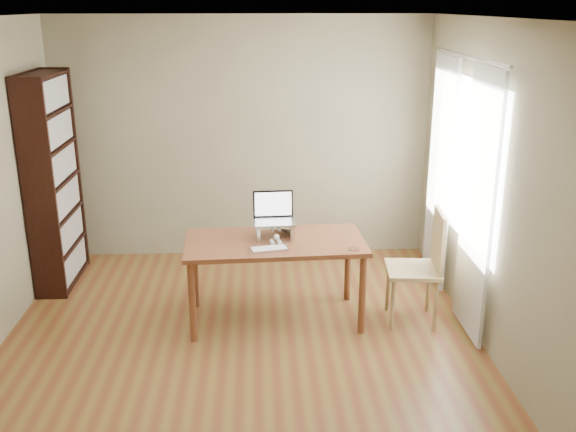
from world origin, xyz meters
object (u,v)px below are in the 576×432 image
at_px(bookshelf, 53,181).
at_px(desk, 275,250).
at_px(keyboard, 269,249).
at_px(chair, 422,262).
at_px(laptop, 274,214).
at_px(cat, 273,229).

bearing_deg(bookshelf, desk, -23.93).
bearing_deg(keyboard, bookshelf, 138.60).
distance_m(bookshelf, desk, 2.36).
bearing_deg(bookshelf, chair, -16.80).
bearing_deg(chair, bookshelf, 168.37).
bearing_deg(desk, chair, -6.68).
relative_size(desk, chair, 1.55).
bearing_deg(bookshelf, keyboard, -29.30).
xyz_separation_m(desk, laptop, (0.00, 0.14, 0.28)).
bearing_deg(cat, keyboard, -104.91).
bearing_deg(desk, cat, 93.72).
distance_m(desk, chair, 1.29).
height_order(keyboard, chair, chair).
xyz_separation_m(bookshelf, desk, (2.13, -0.95, -0.39)).
relative_size(bookshelf, laptop, 5.75).
bearing_deg(cat, desk, -91.23).
distance_m(bookshelf, laptop, 2.28).
bearing_deg(cat, laptop, 60.23).
xyz_separation_m(keyboard, chair, (1.34, 0.14, -0.20)).
bearing_deg(cat, chair, -16.43).
height_order(desk, chair, chair).
distance_m(keyboard, chair, 1.36).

